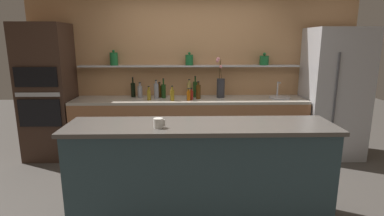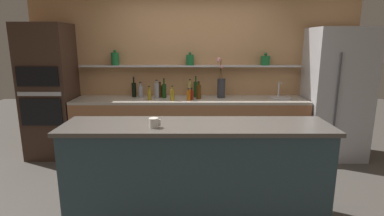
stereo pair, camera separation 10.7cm
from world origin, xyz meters
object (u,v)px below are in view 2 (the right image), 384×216
at_px(bottle_oil_3, 151,94).
at_px(bottle_wine_6, 197,89).
at_px(refrigerator, 337,94).
at_px(bottle_spirit_9, 200,92).
at_px(bottle_sauce_2, 190,95).
at_px(sink_fixture, 282,97).
at_px(bottle_spirit_1, 142,91).
at_px(bottle_wine_4, 165,91).
at_px(bottle_wine_7, 135,89).
at_px(coffee_mug, 155,123).
at_px(bottle_spirit_11, 191,89).
at_px(oven_tower, 51,92).
at_px(bottle_oil_8, 174,95).
at_px(flower_vase, 222,86).
at_px(bottle_sauce_10, 193,95).
at_px(bottle_spirit_0, 161,91).
at_px(bottle_spirit_5, 158,90).

relative_size(bottle_oil_3, bottle_wine_6, 0.63).
relative_size(refrigerator, bottle_spirit_9, 7.31).
bearing_deg(bottle_sauce_2, sink_fixture, 6.60).
relative_size(bottle_spirit_1, bottle_wine_4, 0.79).
relative_size(bottle_wine_7, bottle_spirit_9, 1.17).
bearing_deg(bottle_sauce_2, coffee_mug, -99.54).
bearing_deg(bottle_spirit_11, refrigerator, -5.73).
height_order(oven_tower, bottle_oil_8, oven_tower).
bearing_deg(sink_fixture, flower_vase, 175.57).
relative_size(bottle_spirit_1, bottle_oil_8, 1.08).
xyz_separation_m(flower_vase, bottle_sauce_2, (-0.50, -0.24, -0.11)).
relative_size(bottle_sauce_10, coffee_mug, 1.68).
distance_m(bottle_oil_8, coffee_mug, 1.78).
distance_m(bottle_wine_6, bottle_sauce_10, 0.23).
bearing_deg(bottle_sauce_2, bottle_spirit_9, 40.77).
relative_size(bottle_spirit_0, bottle_spirit_5, 0.84).
bearing_deg(bottle_spirit_9, bottle_spirit_11, 122.99).
relative_size(bottle_spirit_9, bottle_sauce_10, 1.52).
height_order(bottle_wine_6, bottle_oil_8, bottle_wine_6).
bearing_deg(coffee_mug, oven_tower, 133.78).
height_order(bottle_spirit_0, bottle_wine_6, bottle_wine_6).
height_order(refrigerator, bottle_wine_6, refrigerator).
relative_size(flower_vase, bottle_oil_8, 2.78).
xyz_separation_m(bottle_sauce_2, bottle_oil_3, (-0.60, 0.05, 0.01)).
relative_size(oven_tower, bottle_spirit_5, 7.13).
height_order(bottle_spirit_1, bottle_spirit_9, bottle_spirit_9).
relative_size(refrigerator, bottle_spirit_5, 6.91).
bearing_deg(bottle_sauce_10, bottle_spirit_0, 158.20).
bearing_deg(bottle_wine_6, bottle_spirit_0, -178.73).
bearing_deg(bottle_spirit_0, sink_fixture, -3.37).
bearing_deg(bottle_spirit_5, bottle_wine_7, 162.13).
bearing_deg(refrigerator, bottle_spirit_9, 179.60).
height_order(sink_fixture, bottle_spirit_1, sink_fixture).
bearing_deg(bottle_oil_8, bottle_sauce_2, -0.29).
height_order(bottle_spirit_0, bottle_oil_8, bottle_spirit_0).
relative_size(bottle_wine_4, bottle_oil_8, 1.36).
xyz_separation_m(oven_tower, bottle_spirit_11, (2.17, 0.19, 0.01)).
bearing_deg(oven_tower, bottle_spirit_0, 4.14).
xyz_separation_m(bottle_spirit_5, bottle_wine_6, (0.61, 0.09, 0.01)).
bearing_deg(flower_vase, bottle_oil_3, -170.61).
distance_m(sink_fixture, bottle_wine_7, 2.31).
height_order(bottle_wine_4, bottle_sauce_10, bottle_wine_4).
xyz_separation_m(bottle_oil_3, bottle_spirit_5, (0.10, 0.14, 0.04)).
xyz_separation_m(bottle_spirit_9, coffee_mug, (-0.45, -1.91, 0.03)).
bearing_deg(bottle_sauce_10, oven_tower, 177.97).
bearing_deg(bottle_sauce_10, bottle_oil_8, -165.53).
distance_m(bottle_oil_3, bottle_wine_6, 0.75).
bearing_deg(bottle_wine_4, bottle_spirit_0, 144.43).
relative_size(bottle_spirit_0, bottle_spirit_9, 0.89).
xyz_separation_m(bottle_spirit_0, bottle_spirit_1, (-0.30, -0.02, -0.00)).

